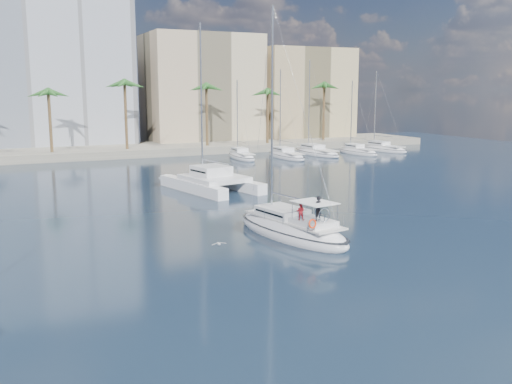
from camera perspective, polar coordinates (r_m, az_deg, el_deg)
name	(u,v)px	position (r m, az deg, el deg)	size (l,w,h in m)	color
ground	(247,258)	(35.22, -0.86, -6.60)	(160.00, 160.00, 0.00)	black
quay	(89,152)	(93.32, -16.34, 3.88)	(120.00, 14.00, 1.20)	gray
building_beige	(202,91)	(106.95, -5.47, 10.04)	(20.00, 14.00, 20.00)	tan
building_tan_right	(302,96)	(113.44, 4.59, 9.56)	(18.00, 12.00, 18.00)	tan
palm_centre	(90,89)	(88.87, -16.26, 9.85)	(3.60, 3.60, 12.30)	brown
palm_right	(293,89)	(99.94, 3.69, 10.22)	(3.60, 3.60, 12.30)	brown
main_sloop	(291,229)	(40.28, 3.55, -3.70)	(5.47, 11.72, 16.74)	white
catamaran	(212,179)	(58.71, -4.42, 1.30)	(7.93, 12.42, 16.84)	white
seagull	(219,244)	(34.15, -3.73, -5.19)	(0.93, 0.40, 0.17)	silver
moored_yacht_a	(242,159)	(85.41, -1.45, 3.34)	(2.72, 9.35, 11.90)	white
moored_yacht_b	(286,158)	(86.42, 3.04, 3.41)	(3.14, 10.78, 13.72)	white
moored_yacht_c	(316,155)	(91.32, 6.07, 3.73)	(3.55, 12.21, 15.54)	white
moored_yacht_d	(358,154)	(93.18, 10.14, 3.76)	(2.72, 9.35, 11.90)	white
moored_yacht_e	(383,151)	(98.61, 12.58, 4.02)	(3.14, 10.78, 13.72)	white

